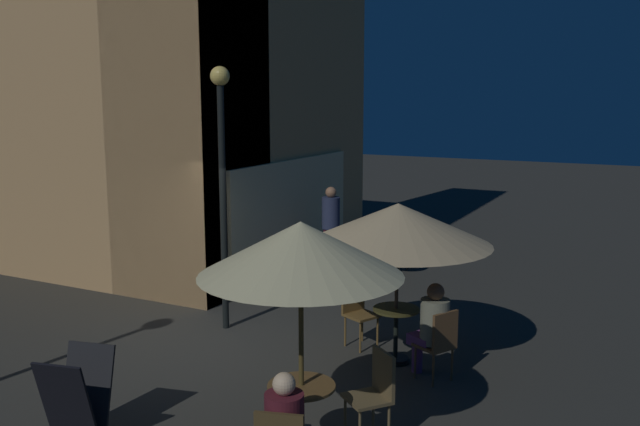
{
  "coord_description": "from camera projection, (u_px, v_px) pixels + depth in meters",
  "views": [
    {
      "loc": [
        -7.75,
        -5.72,
        3.59
      ],
      "look_at": [
        2.06,
        -0.7,
        1.67
      ],
      "focal_mm": 38.39,
      "sensor_mm": 36.0,
      "label": 1
    }
  ],
  "objects": [
    {
      "name": "ground_plane",
      "position": [
        214.0,
        343.0,
        9.98
      ],
      "size": [
        60.0,
        60.0,
        0.0
      ],
      "primitive_type": "plane",
      "color": "#35342E"
    },
    {
      "name": "cafe_building",
      "position": [
        156.0,
        60.0,
        13.71
      ],
      "size": [
        6.49,
        7.96,
        8.53
      ],
      "color": "tan",
      "rests_on": "ground"
    },
    {
      "name": "street_lamp_near_corner",
      "position": [
        222.0,
        159.0,
        10.19
      ],
      "size": [
        0.29,
        0.29,
        3.99
      ],
      "color": "black",
      "rests_on": "ground"
    },
    {
      "name": "menu_sandwich_board",
      "position": [
        77.0,
        397.0,
        7.07
      ],
      "size": [
        0.77,
        0.68,
        0.96
      ],
      "rotation": [
        0.0,
        0.0,
        0.22
      ],
      "color": "black",
      "rests_on": "ground"
    },
    {
      "name": "cafe_table_0",
      "position": [
        396.0,
        326.0,
        9.21
      ],
      "size": [
        0.63,
        0.63,
        0.75
      ],
      "color": "black",
      "rests_on": "ground"
    },
    {
      "name": "cafe_table_1",
      "position": [
        301.0,
        407.0,
        6.76
      ],
      "size": [
        0.68,
        0.68,
        0.77
      ],
      "color": "black",
      "rests_on": "ground"
    },
    {
      "name": "cafe_table_2",
      "position": [
        389.0,
        248.0,
        13.55
      ],
      "size": [
        0.76,
        0.76,
        0.77
      ],
      "color": "black",
      "rests_on": "ground"
    },
    {
      "name": "patio_umbrella_0",
      "position": [
        398.0,
        224.0,
        8.97
      ],
      "size": [
        2.48,
        2.48,
        2.18
      ],
      "color": "black",
      "rests_on": "ground"
    },
    {
      "name": "patio_umbrella_1",
      "position": [
        301.0,
        250.0,
        6.48
      ],
      "size": [
        1.98,
        1.98,
        2.41
      ],
      "color": "black",
      "rests_on": "ground"
    },
    {
      "name": "cafe_chair_0",
      "position": [
        357.0,
        306.0,
        9.81
      ],
      "size": [
        0.54,
        0.54,
        0.97
      ],
      "rotation": [
        0.0,
        0.0,
        -2.0
      ],
      "color": "brown",
      "rests_on": "ground"
    },
    {
      "name": "cafe_chair_1",
      "position": [
        440.0,
        340.0,
        8.55
      ],
      "size": [
        0.55,
        0.55,
        0.94
      ],
      "rotation": [
        0.0,
        0.0,
        1.09
      ],
      "color": "brown",
      "rests_on": "ground"
    },
    {
      "name": "cafe_chair_3",
      "position": [
        375.0,
        388.0,
        7.09
      ],
      "size": [
        0.59,
        0.59,
        0.97
      ],
      "rotation": [
        0.0,
        0.0,
        2.47
      ],
      "color": "brown",
      "rests_on": "ground"
    },
    {
      "name": "cafe_chair_4",
      "position": [
        368.0,
        258.0,
        12.83
      ],
      "size": [
        0.41,
        0.41,
        0.89
      ],
      "rotation": [
        0.0,
        0.0,
        -0.09
      ],
      "color": "black",
      "rests_on": "ground"
    },
    {
      "name": "cafe_chair_5",
      "position": [
        405.0,
        241.0,
        14.3
      ],
      "size": [
        0.41,
        0.41,
        0.93
      ],
      "rotation": [
        0.0,
        0.0,
        3.12
      ],
      "color": "#4D3520",
      "rests_on": "ground"
    },
    {
      "name": "patron_seated_0",
      "position": [
        432.0,
        324.0,
        8.63
      ],
      "size": [
        0.5,
        0.55,
        1.27
      ],
      "rotation": [
        0.0,
        0.0,
        1.09
      ],
      "color": "#613367",
      "rests_on": "ground"
    },
    {
      "name": "patron_seated_1",
      "position": [
        286.0,
        424.0,
        6.11
      ],
      "size": [
        0.54,
        0.44,
        1.19
      ],
      "rotation": [
        0.0,
        0.0,
        0.28
      ],
      "color": "gray",
      "rests_on": "ground"
    },
    {
      "name": "patron_standing_2",
      "position": [
        331.0,
        231.0,
        13.56
      ],
      "size": [
        0.35,
        0.35,
        1.79
      ],
      "rotation": [
        0.0,
        0.0,
        2.53
      ],
      "color": "#4E1526",
      "rests_on": "ground"
    }
  ]
}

